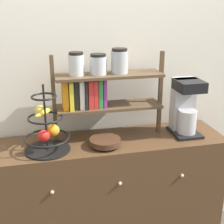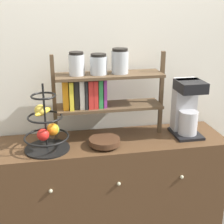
{
  "view_description": "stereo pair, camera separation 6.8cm",
  "coord_description": "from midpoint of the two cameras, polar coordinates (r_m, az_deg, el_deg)",
  "views": [
    {
      "loc": [
        -0.42,
        -1.61,
        1.76
      ],
      "look_at": [
        -0.0,
        0.21,
        1.1
      ],
      "focal_mm": 50.0,
      "sensor_mm": 36.0,
      "label": 1
    },
    {
      "loc": [
        -0.35,
        -1.62,
        1.76
      ],
      "look_at": [
        -0.0,
        0.21,
        1.1
      ],
      "focal_mm": 50.0,
      "sensor_mm": 36.0,
      "label": 2
    }
  ],
  "objects": [
    {
      "name": "wooden_bowl",
      "position": [
        1.96,
        -0.36,
        -5.45
      ],
      "size": [
        0.2,
        0.2,
        0.05
      ],
      "color": "#422819",
      "rests_on": "sideboard"
    },
    {
      "name": "coffee_maker",
      "position": [
        2.15,
        14.35,
        0.83
      ],
      "size": [
        0.18,
        0.23,
        0.38
      ],
      "color": "black",
      "rests_on": "sideboard"
    },
    {
      "name": "wall_back",
      "position": [
        2.16,
        -0.3,
        7.16
      ],
      "size": [
        7.0,
        0.05,
        2.6
      ],
      "primitive_type": "cube",
      "color": "silver",
      "rests_on": "ground_plane"
    },
    {
      "name": "shelf_hutch",
      "position": [
        1.98,
        -1.65,
        5.1
      ],
      "size": [
        0.73,
        0.2,
        0.58
      ],
      "color": "brown",
      "rests_on": "sideboard"
    },
    {
      "name": "fruit_stand",
      "position": [
        1.91,
        -10.87,
        -3.06
      ],
      "size": [
        0.27,
        0.27,
        0.42
      ],
      "color": "black",
      "rests_on": "sideboard"
    },
    {
      "name": "sideboard",
      "position": [
        2.28,
        0.94,
        -15.57
      ],
      "size": [
        1.5,
        0.43,
        0.91
      ],
      "color": "#4C331E",
      "rests_on": "ground_plane"
    }
  ]
}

